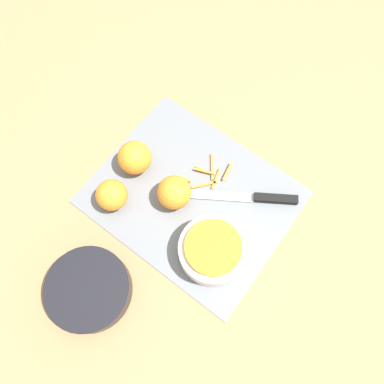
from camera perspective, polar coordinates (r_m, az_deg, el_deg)
name	(u,v)px	position (r m, az deg, el deg)	size (l,w,h in m)	color
ground_plane	(192,197)	(0.92, 0.00, -0.78)	(4.00, 4.00, 0.00)	#9E754C
cutting_board	(192,197)	(0.91, 0.00, -0.72)	(0.47, 0.38, 0.01)	slate
bowl_speckled	(213,250)	(0.84, 3.15, -8.83)	(0.15, 0.15, 0.07)	silver
bowl_dark	(89,290)	(0.87, -15.41, -14.14)	(0.18, 0.18, 0.05)	black
knife	(261,198)	(0.92, 10.52, -0.89)	(0.24, 0.17, 0.02)	black
orange_left	(112,195)	(0.89, -12.14, -0.46)	(0.07, 0.07, 0.07)	orange
orange_right	(174,193)	(0.87, -2.72, -0.08)	(0.08, 0.08, 0.08)	orange
orange_back	(135,158)	(0.91, -8.72, 5.20)	(0.08, 0.08, 0.08)	orange
peel_pile	(209,175)	(0.93, 2.58, 2.68)	(0.10, 0.11, 0.01)	orange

